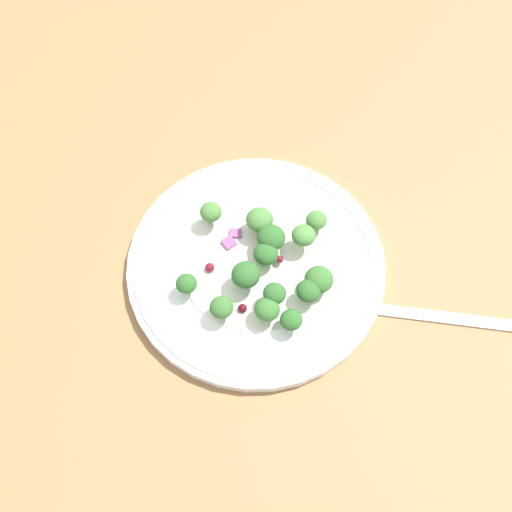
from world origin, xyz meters
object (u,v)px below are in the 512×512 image
at_px(broccoli_floret_1, 304,236).
at_px(broccoli_floret_2, 271,238).
at_px(fork, 412,313).
at_px(broccoli_floret_0, 186,284).
at_px(plate, 256,264).

height_order(broccoli_floret_1, broccoli_floret_2, same).
bearing_deg(fork, broccoli_floret_1, 128.44).
bearing_deg(broccoli_floret_2, broccoli_floret_0, -167.68).
height_order(plate, broccoli_floret_2, broccoli_floret_2).
distance_m(broccoli_floret_0, broccoli_floret_2, 0.10).
bearing_deg(plate, broccoli_floret_2, 30.38).
relative_size(broccoli_floret_0, broccoli_floret_2, 0.72).
distance_m(plate, broccoli_floret_1, 0.06).
xyz_separation_m(broccoli_floret_1, fork, (0.08, -0.10, -0.03)).
relative_size(plate, broccoli_floret_1, 10.77).
bearing_deg(plate, fork, -36.70).
bearing_deg(broccoli_floret_1, broccoli_floret_2, 164.69).
height_order(broccoli_floret_0, broccoli_floret_1, broccoli_floret_1).
height_order(plate, broccoli_floret_1, broccoli_floret_1).
height_order(broccoli_floret_2, fork, broccoli_floret_2).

